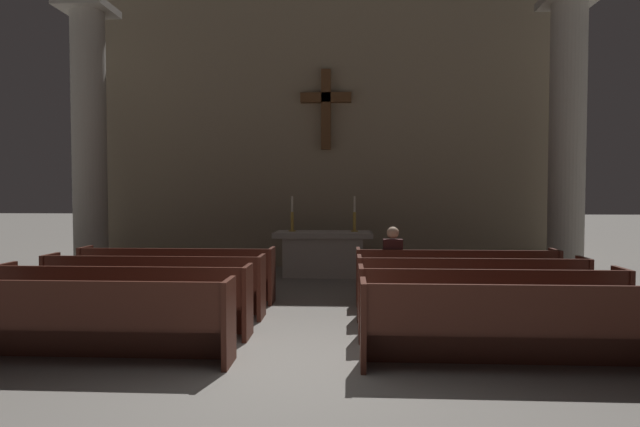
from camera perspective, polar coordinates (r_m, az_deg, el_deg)
ground_plane at (r=6.14m, az=-2.57°, el=-15.73°), size 80.00×80.00×0.00m
pew_left_row_1 at (r=6.63m, az=-23.73°, el=-10.29°), size 3.32×0.50×0.95m
pew_left_row_2 at (r=7.61m, az=-19.95°, el=-8.62°), size 3.32×0.50×0.95m
pew_left_row_3 at (r=8.61m, az=-17.07°, el=-7.31°), size 3.32×0.50×0.95m
pew_left_row_4 at (r=9.64m, az=-14.81°, el=-6.26°), size 3.32×0.50×0.95m
pew_right_row_1 at (r=6.21m, az=20.08°, el=-11.10°), size 3.32×0.50×0.95m
pew_right_row_2 at (r=7.24m, az=17.51°, el=-9.14°), size 3.32×0.50×0.95m
pew_right_row_3 at (r=8.29m, az=15.60°, el=-7.67°), size 3.32×0.50×0.95m
pew_right_row_4 at (r=9.35m, az=14.14°, el=-6.52°), size 3.32×0.50×0.95m
column_left_second at (r=13.15m, az=-23.15°, el=6.61°), size 1.10×1.10×6.03m
column_right_second at (r=12.69m, az=24.62°, el=6.75°), size 1.10×1.10×6.03m
altar at (r=12.17m, az=0.34°, el=-4.14°), size 2.20×0.90×1.01m
candlestick_left at (r=12.16m, az=-2.96°, el=-0.66°), size 0.16×0.16×0.79m
candlestick_right at (r=12.09m, az=3.66°, el=-0.68°), size 0.16×0.16×0.79m
apse_with_cross at (r=13.87m, az=0.68°, el=9.30°), size 11.58×0.49×7.17m
lone_worshipper at (r=9.21m, az=7.64°, el=-5.25°), size 0.32×0.43×1.32m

